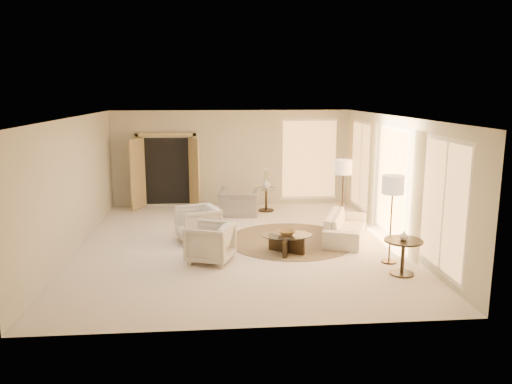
{
  "coord_description": "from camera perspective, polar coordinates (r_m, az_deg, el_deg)",
  "views": [
    {
      "loc": [
        -0.54,
        -10.6,
        3.32
      ],
      "look_at": [
        0.4,
        0.4,
        1.1
      ],
      "focal_mm": 35.0,
      "sensor_mm": 36.0,
      "label": 1
    }
  ],
  "objects": [
    {
      "name": "floor_lamp_near",
      "position": [
        12.29,
        9.97,
        2.46
      ],
      "size": [
        0.41,
        0.41,
        1.71
      ],
      "rotation": [
        0.0,
        0.0,
        -0.43
      ],
      "color": "black",
      "rests_on": "room"
    },
    {
      "name": "armchair_left",
      "position": [
        11.28,
        -6.66,
        -3.49
      ],
      "size": [
        1.03,
        1.07,
        0.88
      ],
      "primitive_type": "imported",
      "rotation": [
        0.0,
        0.0,
        -1.25
      ],
      "color": "beige",
      "rests_on": "room"
    },
    {
      "name": "curtains_right",
      "position": [
        12.42,
        13.69,
        1.68
      ],
      "size": [
        0.06,
        5.2,
        2.6
      ],
      "primitive_type": null,
      "color": "#C6BB90",
      "rests_on": "room"
    },
    {
      "name": "side_table",
      "position": [
        14.1,
        1.17,
        -0.58
      ],
      "size": [
        0.57,
        0.57,
        0.66
      ],
      "rotation": [
        0.0,
        0.0,
        0.08
      ],
      "color": "black",
      "rests_on": "room"
    },
    {
      "name": "side_vase",
      "position": [
        14.03,
        1.17,
        0.95
      ],
      "size": [
        0.31,
        0.31,
        0.26
      ],
      "primitive_type": "imported",
      "rotation": [
        0.0,
        0.0,
        0.35
      ],
      "color": "silver",
      "rests_on": "side_table"
    },
    {
      "name": "coffee_table",
      "position": [
        10.51,
        3.51,
        -5.64
      ],
      "size": [
        1.4,
        1.4,
        0.4
      ],
      "rotation": [
        0.0,
        0.0,
        0.36
      ],
      "color": "black",
      "rests_on": "room"
    },
    {
      "name": "room",
      "position": [
        10.79,
        -1.94,
        1.1
      ],
      "size": [
        7.04,
        8.04,
        2.83
      ],
      "color": "#F1E1D0",
      "rests_on": "ground"
    },
    {
      "name": "accent_chair",
      "position": [
        13.59,
        -1.91,
        -0.77
      ],
      "size": [
        1.15,
        0.84,
        0.93
      ],
      "primitive_type": "imported",
      "rotation": [
        0.0,
        0.0,
        3.0
      ],
      "color": "gray",
      "rests_on": "room"
    },
    {
      "name": "end_table",
      "position": [
        9.61,
        16.46,
        -6.47
      ],
      "size": [
        0.7,
        0.7,
        0.66
      ],
      "rotation": [
        0.0,
        0.0,
        0.32
      ],
      "color": "black",
      "rests_on": "room"
    },
    {
      "name": "bowl",
      "position": [
        10.46,
        3.52,
        -4.64
      ],
      "size": [
        0.4,
        0.4,
        0.08
      ],
      "primitive_type": "imported",
      "rotation": [
        0.0,
        0.0,
        0.18
      ],
      "color": "brown",
      "rests_on": "coffee_table"
    },
    {
      "name": "floor_lamp_far",
      "position": [
        9.96,
        15.36,
        0.36
      ],
      "size": [
        0.42,
        0.42,
        1.75
      ],
      "rotation": [
        0.0,
        0.0,
        0.24
      ],
      "color": "black",
      "rests_on": "room"
    },
    {
      "name": "area_rug",
      "position": [
        11.43,
        4.0,
        -5.52
      ],
      "size": [
        3.66,
        3.66,
        0.01
      ],
      "primitive_type": "cylinder",
      "rotation": [
        0.0,
        0.0,
        -0.29
      ],
      "color": "#413221",
      "rests_on": "room"
    },
    {
      "name": "armchair_right",
      "position": [
        9.96,
        -5.27,
        -5.58
      ],
      "size": [
        1.01,
        1.04,
        0.85
      ],
      "primitive_type": "imported",
      "rotation": [
        0.0,
        0.0,
        -1.92
      ],
      "color": "beige",
      "rests_on": "room"
    },
    {
      "name": "sofa",
      "position": [
        11.63,
        10.19,
        -3.88
      ],
      "size": [
        1.47,
        2.18,
        0.59
      ],
      "primitive_type": "imported",
      "rotation": [
        0.0,
        0.0,
        1.2
      ],
      "color": "beige",
      "rests_on": "room"
    },
    {
      "name": "end_vase",
      "position": [
        9.53,
        16.56,
        -4.82
      ],
      "size": [
        0.18,
        0.18,
        0.17
      ],
      "primitive_type": "imported",
      "rotation": [
        0.0,
        0.0,
        0.13
      ],
      "color": "silver",
      "rests_on": "end_table"
    },
    {
      "name": "window_back_corner",
      "position": [
        14.96,
        6.11,
        3.74
      ],
      "size": [
        1.7,
        0.1,
        2.4
      ],
      "primitive_type": null,
      "color": "#EFAC5F",
      "rests_on": "room"
    },
    {
      "name": "french_doors",
      "position": [
        14.66,
        -10.16,
        2.35
      ],
      "size": [
        1.95,
        0.66,
        2.16
      ],
      "color": "tan",
      "rests_on": "room"
    },
    {
      "name": "windows_right",
      "position": [
        11.59,
        15.33,
        1.17
      ],
      "size": [
        0.1,
        6.4,
        2.4
      ],
      "primitive_type": null,
      "color": "#EFAC5F",
      "rests_on": "room"
    }
  ]
}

